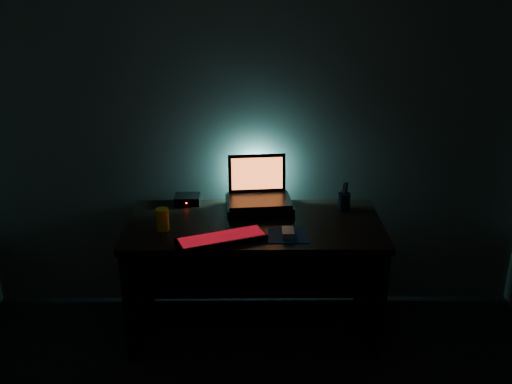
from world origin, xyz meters
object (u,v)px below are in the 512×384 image
(keyboard, at_px, (222,239))
(juice_glass, at_px, (163,219))
(pen_cup, at_px, (344,202))
(laptop, at_px, (258,189))
(router, at_px, (187,199))
(mouse, at_px, (288,233))

(keyboard, bearing_deg, juice_glass, 135.28)
(pen_cup, xyz_separation_m, juice_glass, (-1.08, -0.28, 0.01))
(laptop, height_order, router, laptop)
(keyboard, xyz_separation_m, mouse, (0.37, 0.06, 0.01))
(laptop, xyz_separation_m, pen_cup, (0.53, -0.04, -0.07))
(juice_glass, height_order, router, juice_glass)
(laptop, xyz_separation_m, mouse, (0.16, -0.41, -0.10))
(pen_cup, bearing_deg, juice_glass, -165.39)
(keyboard, xyz_separation_m, juice_glass, (-0.34, 0.15, 0.05))
(laptop, bearing_deg, mouse, -73.60)
(mouse, relative_size, router, 0.68)
(keyboard, distance_m, router, 0.59)
(mouse, bearing_deg, laptop, 111.51)
(mouse, bearing_deg, router, 141.91)
(pen_cup, distance_m, router, 0.98)
(laptop, height_order, juice_glass, laptop)
(juice_glass, bearing_deg, laptop, 30.50)
(mouse, bearing_deg, juice_glass, 173.06)
(juice_glass, relative_size, router, 0.80)
(mouse, relative_size, juice_glass, 0.85)
(keyboard, relative_size, router, 3.21)
(pen_cup, height_order, juice_glass, juice_glass)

